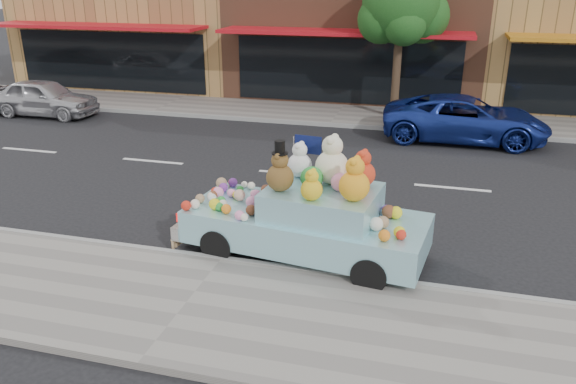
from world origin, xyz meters
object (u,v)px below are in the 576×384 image
(street_tree, at_px, (402,11))
(car_blue, at_px, (465,119))
(car_silver, at_px, (44,98))
(art_car, at_px, (308,215))

(street_tree, relative_size, car_blue, 1.06)
(car_silver, height_order, art_car, art_car)
(street_tree, height_order, car_silver, street_tree)
(car_silver, height_order, car_blue, car_blue)
(street_tree, xyz_separation_m, car_silver, (-12.32, -2.69, -3.03))
(car_blue, bearing_deg, art_car, 161.83)
(car_silver, xyz_separation_m, art_car, (11.69, -8.15, 0.14))
(street_tree, height_order, car_blue, street_tree)
(street_tree, distance_m, art_car, 11.24)
(car_silver, bearing_deg, art_car, -124.71)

